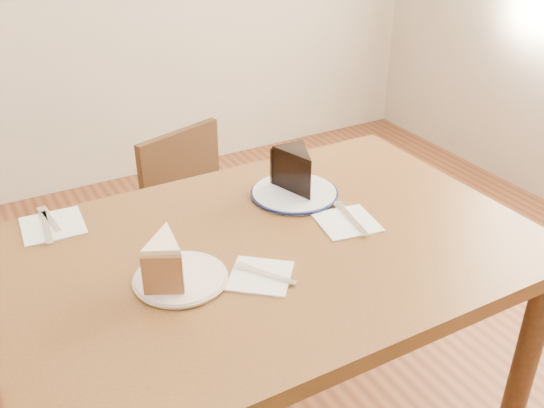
{
  "coord_description": "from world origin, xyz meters",
  "views": [
    {
      "loc": [
        -0.56,
        -1.01,
        1.5
      ],
      "look_at": [
        0.05,
        0.08,
        0.8
      ],
      "focal_mm": 40.0,
      "sensor_mm": 36.0,
      "label": 1
    }
  ],
  "objects_px": {
    "chair_far": "(207,234)",
    "chocolate_cake": "(299,173)",
    "carrot_cake": "(166,259)",
    "plate_navy": "(294,193)",
    "table": "(270,278)",
    "plate_cream": "(181,278)"
  },
  "relations": [
    {
      "from": "chair_far",
      "to": "chocolate_cake",
      "type": "bearing_deg",
      "value": 83.79
    },
    {
      "from": "chair_far",
      "to": "carrot_cake",
      "type": "height_order",
      "value": "carrot_cake"
    },
    {
      "from": "plate_navy",
      "to": "carrot_cake",
      "type": "distance_m",
      "value": 0.47
    },
    {
      "from": "chair_far",
      "to": "chocolate_cake",
      "type": "relative_size",
      "value": 6.01
    },
    {
      "from": "chair_far",
      "to": "plate_navy",
      "type": "relative_size",
      "value": 3.48
    },
    {
      "from": "table",
      "to": "chocolate_cake",
      "type": "relative_size",
      "value": 9.53
    },
    {
      "from": "chocolate_cake",
      "to": "plate_navy",
      "type": "bearing_deg",
      "value": -5.89
    },
    {
      "from": "table",
      "to": "carrot_cake",
      "type": "distance_m",
      "value": 0.3
    },
    {
      "from": "chair_far",
      "to": "plate_navy",
      "type": "xyz_separation_m",
      "value": [
        0.08,
        -0.43,
        0.33
      ]
    },
    {
      "from": "table",
      "to": "plate_cream",
      "type": "distance_m",
      "value": 0.26
    },
    {
      "from": "table",
      "to": "chair_far",
      "type": "xyz_separation_m",
      "value": [
        0.09,
        0.6,
        -0.23
      ]
    },
    {
      "from": "chair_far",
      "to": "carrot_cake",
      "type": "xyz_separation_m",
      "value": [
        -0.35,
        -0.62,
        0.38
      ]
    },
    {
      "from": "plate_cream",
      "to": "chocolate_cake",
      "type": "relative_size",
      "value": 1.49
    },
    {
      "from": "chair_far",
      "to": "carrot_cake",
      "type": "relative_size",
      "value": 7.04
    },
    {
      "from": "plate_cream",
      "to": "chair_far",
      "type": "bearing_deg",
      "value": 62.98
    },
    {
      "from": "chocolate_cake",
      "to": "chair_far",
      "type": "bearing_deg",
      "value": -75.63
    },
    {
      "from": "table",
      "to": "plate_navy",
      "type": "xyz_separation_m",
      "value": [
        0.17,
        0.17,
        0.1
      ]
    },
    {
      "from": "table",
      "to": "plate_navy",
      "type": "height_order",
      "value": "plate_navy"
    },
    {
      "from": "plate_navy",
      "to": "chocolate_cake",
      "type": "height_order",
      "value": "chocolate_cake"
    },
    {
      "from": "carrot_cake",
      "to": "chocolate_cake",
      "type": "xyz_separation_m",
      "value": [
        0.43,
        0.19,
        0.01
      ]
    },
    {
      "from": "plate_cream",
      "to": "carrot_cake",
      "type": "relative_size",
      "value": 1.74
    },
    {
      "from": "table",
      "to": "chair_far",
      "type": "distance_m",
      "value": 0.65
    }
  ]
}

